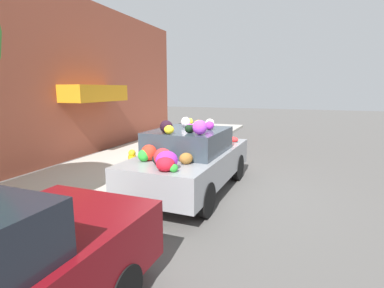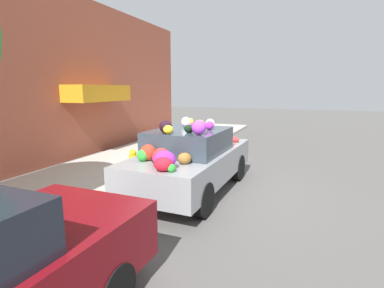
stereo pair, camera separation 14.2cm
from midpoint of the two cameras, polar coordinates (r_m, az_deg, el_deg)
The scene contains 5 objects.
ground_plane at distance 7.02m, azimuth 0.47°, elevation -8.86°, with size 60.00×60.00×0.00m, color #565451.
sidewalk_curb at distance 8.32m, azimuth -17.24°, elevation -5.75°, with size 24.00×3.20×0.14m.
building_facade at distance 9.64m, azimuth -28.29°, elevation 11.17°, with size 18.00×1.20×5.33m.
fire_hydrant at distance 7.68m, azimuth -10.61°, elevation -3.60°, with size 0.20×0.20×0.70m.
art_car at distance 6.73m, azimuth 0.37°, elevation -2.81°, with size 4.04×1.81×1.73m.
Camera 2 is at (-6.15, -2.46, 2.33)m, focal length 28.00 mm.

